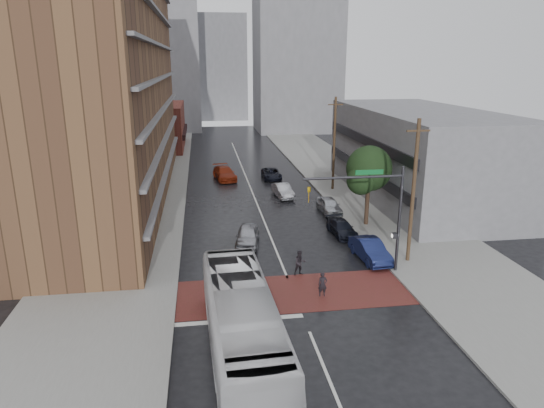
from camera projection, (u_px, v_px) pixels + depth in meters
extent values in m
plane|color=black|center=(295.00, 297.00, 28.98)|extent=(160.00, 160.00, 0.00)
cube|color=maroon|center=(293.00, 293.00, 29.45)|extent=(14.00, 5.00, 0.02)
cube|color=gray|center=(143.00, 194.00, 51.10)|extent=(9.00, 90.00, 0.15)
cube|color=gray|center=(354.00, 186.00, 54.28)|extent=(9.00, 90.00, 0.15)
cube|color=brown|center=(104.00, 56.00, 45.86)|extent=(10.00, 44.00, 28.00)
cube|color=brown|center=(158.00, 126.00, 77.58)|extent=(8.00, 16.00, 7.00)
cube|color=gray|center=(418.00, 154.00, 48.97)|extent=(11.00, 26.00, 9.00)
cube|color=gray|center=(153.00, 48.00, 96.55)|extent=(18.00, 16.00, 32.00)
cube|color=gray|center=(297.00, 37.00, 94.16)|extent=(16.00, 14.00, 36.00)
cube|color=gray|center=(221.00, 68.00, 115.75)|extent=(12.00, 10.00, 24.00)
cylinder|color=#332319|center=(367.00, 203.00, 40.98)|extent=(0.36, 0.36, 4.00)
sphere|color=#1C3115|center=(369.00, 168.00, 40.13)|extent=(3.80, 3.80, 3.80)
sphere|color=#1C3115|center=(361.00, 180.00, 39.47)|extent=(2.40, 2.40, 2.40)
sphere|color=#1C3115|center=(375.00, 173.00, 41.17)|extent=(2.60, 2.60, 2.60)
cylinder|color=#2D2D33|center=(399.00, 221.00, 31.34)|extent=(0.20, 0.20, 7.20)
cylinder|color=#2D2D33|center=(354.00, 177.00, 30.05)|extent=(6.40, 0.16, 0.16)
imported|color=gold|center=(309.00, 195.00, 29.95)|extent=(0.20, 0.16, 1.00)
cube|color=#0C5926|center=(369.00, 172.00, 30.10)|extent=(1.80, 0.05, 0.30)
cube|color=#2D2D33|center=(394.00, 236.00, 31.59)|extent=(0.30, 0.30, 0.35)
cylinder|color=#473321|center=(413.00, 193.00, 32.58)|extent=(0.26, 0.26, 10.00)
cube|color=#473321|center=(418.00, 131.00, 31.39)|extent=(1.60, 0.12, 0.12)
cylinder|color=#473321|center=(334.00, 145.00, 51.56)|extent=(0.26, 0.26, 10.00)
cube|color=#473321|center=(336.00, 105.00, 50.37)|extent=(1.60, 0.12, 0.12)
imported|color=silver|center=(242.00, 325.00, 22.46)|extent=(3.46, 12.68, 3.50)
imported|color=black|center=(323.00, 284.00, 28.85)|extent=(0.56, 0.38, 1.51)
imported|color=black|center=(300.00, 263.00, 31.71)|extent=(0.92, 0.77, 1.68)
imported|color=#A7A8AF|center=(248.00, 236.00, 37.01)|extent=(2.38, 4.43, 1.43)
imported|color=#B9BAC1|center=(283.00, 191.00, 50.03)|extent=(1.96, 4.32, 1.37)
imported|color=maroon|center=(225.00, 173.00, 57.42)|extent=(3.00, 5.55, 1.53)
imported|color=black|center=(271.00, 174.00, 57.84)|extent=(2.09, 4.50, 1.25)
imported|color=#151D4B|center=(370.00, 250.00, 34.15)|extent=(1.98, 4.64, 1.49)
imported|color=black|center=(342.00, 228.00, 39.10)|extent=(1.94, 4.17, 1.18)
imported|color=#B6B9BE|center=(329.00, 205.00, 44.84)|extent=(1.85, 4.21, 1.41)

